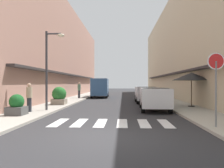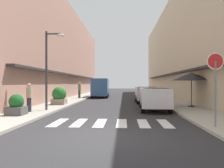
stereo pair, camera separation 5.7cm
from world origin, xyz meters
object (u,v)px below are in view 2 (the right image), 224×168
object	(u,v)px
cafe_umbrella	(191,77)
planter_midblock	(59,96)
pedestrian_walking_near	(29,97)
pedestrian_walking_far	(79,90)
street_lamp	(50,61)
parked_car_near	(154,96)
round_street_sign	(215,70)
parked_car_mid	(146,93)
delivery_van	(101,86)
planter_corner	(16,105)
planter_far	(166,94)

from	to	relation	value
cafe_umbrella	planter_midblock	size ratio (longest dim) A/B	1.96
pedestrian_walking_near	pedestrian_walking_far	world-z (taller)	pedestrian_walking_far
cafe_umbrella	street_lamp	bearing A→B (deg)	-164.73
parked_car_near	round_street_sign	size ratio (longest dim) A/B	1.60
parked_car_near	street_lamp	distance (m)	7.02
parked_car_mid	parked_car_near	bearing A→B (deg)	-90.00
planter_midblock	round_street_sign	bearing A→B (deg)	-45.92
delivery_van	planter_corner	distance (m)	17.27
parked_car_mid	planter_far	size ratio (longest dim) A/B	3.90
round_street_sign	street_lamp	world-z (taller)	street_lamp
delivery_van	planter_corner	bearing A→B (deg)	-98.78
round_street_sign	street_lamp	size ratio (longest dim) A/B	0.58
cafe_umbrella	pedestrian_walking_far	world-z (taller)	cafe_umbrella
round_street_sign	planter_midblock	world-z (taller)	round_street_sign
parked_car_near	cafe_umbrella	distance (m)	3.45
street_lamp	planter_midblock	world-z (taller)	street_lamp
delivery_van	round_street_sign	xyz separation A→B (m)	(6.42, -19.84, 0.86)
parked_car_mid	pedestrian_walking_far	size ratio (longest dim) A/B	2.22
planter_far	pedestrian_walking_far	distance (m)	9.57
delivery_van	planter_midblock	world-z (taller)	delivery_van
round_street_sign	pedestrian_walking_far	size ratio (longest dim) A/B	1.58
planter_midblock	parked_car_near	bearing A→B (deg)	-20.65
delivery_van	planter_midblock	distance (m)	11.24
planter_corner	pedestrian_walking_far	world-z (taller)	pedestrian_walking_far
parked_car_mid	cafe_umbrella	world-z (taller)	cafe_umbrella
street_lamp	pedestrian_walking_near	bearing A→B (deg)	-134.19
pedestrian_walking_near	cafe_umbrella	bearing A→B (deg)	-140.25
delivery_van	cafe_umbrella	distance (m)	14.48
delivery_van	round_street_sign	world-z (taller)	round_street_sign
delivery_van	planter_far	world-z (taller)	delivery_van
parked_car_mid	delivery_van	size ratio (longest dim) A/B	0.72
planter_far	pedestrian_walking_far	xyz separation A→B (m)	(-9.56, 0.25, 0.47)
planter_corner	pedestrian_walking_near	size ratio (longest dim) A/B	0.65
cafe_umbrella	pedestrian_walking_near	distance (m)	10.94
round_street_sign	street_lamp	xyz separation A→B (m)	(-8.05, 5.07, 0.86)
planter_corner	planter_far	size ratio (longest dim) A/B	1.07
parked_car_near	cafe_umbrella	world-z (taller)	cafe_umbrella
parked_car_mid	street_lamp	bearing A→B (deg)	-134.40
planter_midblock	delivery_van	bearing A→B (deg)	79.15
round_street_sign	planter_corner	size ratio (longest dim) A/B	2.59
cafe_umbrella	delivery_van	bearing A→B (deg)	122.42
delivery_van	pedestrian_walking_near	world-z (taller)	delivery_van
street_lamp	pedestrian_walking_far	bearing A→B (deg)	92.10
parked_car_near	planter_far	distance (m)	10.47
delivery_van	street_lamp	distance (m)	14.96
planter_corner	street_lamp	bearing A→B (deg)	66.31
parked_car_mid	delivery_van	bearing A→B (deg)	121.49
street_lamp	pedestrian_walking_near	xyz separation A→B (m)	(-0.90, -0.93, -2.14)
parked_car_mid	planter_midblock	distance (m)	7.65
round_street_sign	delivery_van	bearing A→B (deg)	107.93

